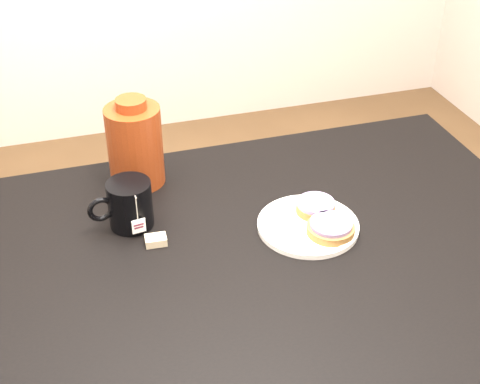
% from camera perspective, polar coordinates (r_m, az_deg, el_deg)
% --- Properties ---
extents(table, '(1.40, 0.90, 0.75)m').
position_cam_1_polar(table, '(1.45, -0.09, -7.89)').
color(table, black).
rests_on(table, ground_plane).
extents(plate, '(0.22, 0.22, 0.02)m').
position_cam_1_polar(plate, '(1.47, 5.83, -2.79)').
color(plate, white).
rests_on(plate, table).
extents(bagel_back, '(0.12, 0.12, 0.03)m').
position_cam_1_polar(bagel_back, '(1.50, 6.48, -1.25)').
color(bagel_back, brown).
rests_on(bagel_back, plate).
extents(bagel_front, '(0.11, 0.11, 0.03)m').
position_cam_1_polar(bagel_front, '(1.44, 7.75, -3.04)').
color(bagel_front, brown).
rests_on(bagel_front, plate).
extents(mug, '(0.15, 0.11, 0.11)m').
position_cam_1_polar(mug, '(1.46, -9.45, -1.03)').
color(mug, black).
rests_on(mug, table).
extents(teabag_pouch, '(0.05, 0.03, 0.02)m').
position_cam_1_polar(teabag_pouch, '(1.43, -7.19, -4.11)').
color(teabag_pouch, '#C6B793').
rests_on(teabag_pouch, table).
extents(bagel_package, '(0.17, 0.17, 0.22)m').
position_cam_1_polar(bagel_package, '(1.59, -8.95, 4.02)').
color(bagel_package, '#591C0B').
rests_on(bagel_package, table).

